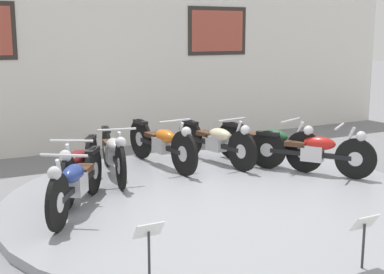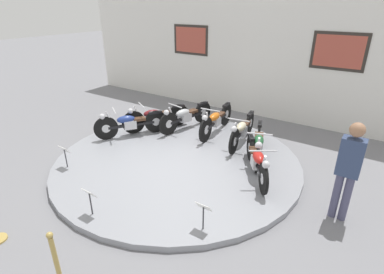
# 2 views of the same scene
# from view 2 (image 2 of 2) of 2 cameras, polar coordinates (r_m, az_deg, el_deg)

# --- Properties ---
(ground_plane) EXTENTS (60.00, 60.00, 0.00)m
(ground_plane) POSITION_cam_2_polar(r_m,az_deg,el_deg) (7.12, -2.73, -4.84)
(ground_plane) COLOR slate
(display_platform) EXTENTS (5.64, 5.64, 0.12)m
(display_platform) POSITION_cam_2_polar(r_m,az_deg,el_deg) (7.09, -2.74, -4.41)
(display_platform) COLOR gray
(display_platform) RESTS_ON ground_plane
(back_wall) EXTENTS (14.00, 0.22, 4.11)m
(back_wall) POSITION_cam_2_polar(r_m,az_deg,el_deg) (9.98, 12.02, 15.68)
(back_wall) COLOR white
(back_wall) RESTS_ON ground_plane
(motorcycle_blue) EXTENTS (1.16, 1.67, 0.79)m
(motorcycle_blue) POSITION_cam_2_polar(r_m,az_deg,el_deg) (8.22, -11.75, 2.67)
(motorcycle_blue) COLOR black
(motorcycle_blue) RESTS_ON display_platform
(motorcycle_maroon) EXTENTS (1.05, 1.75, 0.80)m
(motorcycle_maroon) POSITION_cam_2_polar(r_m,az_deg,el_deg) (8.54, -7.00, 3.87)
(motorcycle_maroon) COLOR black
(motorcycle_maroon) RESTS_ON display_platform
(motorcycle_silver) EXTENTS (0.58, 1.96, 0.80)m
(motorcycle_silver) POSITION_cam_2_polar(r_m,az_deg,el_deg) (8.54, -1.28, 4.05)
(motorcycle_silver) COLOR black
(motorcycle_silver) RESTS_ON display_platform
(motorcycle_orange) EXTENTS (0.54, 2.02, 0.81)m
(motorcycle_orange) POSITION_cam_2_polar(r_m,az_deg,el_deg) (8.25, 4.58, 3.32)
(motorcycle_orange) COLOR black
(motorcycle_orange) RESTS_ON display_platform
(motorcycle_cream) EXTENTS (0.54, 1.97, 0.79)m
(motorcycle_cream) POSITION_cam_2_polar(r_m,az_deg,el_deg) (7.73, 9.51, 1.41)
(motorcycle_cream) COLOR black
(motorcycle_cream) RESTS_ON display_platform
(motorcycle_green) EXTENTS (0.79, 1.87, 0.79)m
(motorcycle_green) POSITION_cam_2_polar(r_m,az_deg,el_deg) (7.05, 12.53, -1.15)
(motorcycle_green) COLOR black
(motorcycle_green) RESTS_ON display_platform
(motorcycle_red) EXTENTS (1.15, 1.64, 0.78)m
(motorcycle_red) POSITION_cam_2_polar(r_m,az_deg,el_deg) (6.35, 12.27, -4.21)
(motorcycle_red) COLOR black
(motorcycle_red) RESTS_ON display_platform
(info_placard_front_left) EXTENTS (0.26, 0.11, 0.51)m
(info_placard_front_left) POSITION_cam_2_polar(r_m,az_deg,el_deg) (7.07, -23.09, -2.67)
(info_placard_front_left) COLOR #333338
(info_placard_front_left) RESTS_ON display_platform
(info_placard_front_centre) EXTENTS (0.26, 0.11, 0.51)m
(info_placard_front_centre) POSITION_cam_2_polar(r_m,az_deg,el_deg) (5.40, -18.91, -10.64)
(info_placard_front_centre) COLOR #333338
(info_placard_front_centre) RESTS_ON display_platform
(info_placard_front_right) EXTENTS (0.26, 0.11, 0.51)m
(info_placard_front_right) POSITION_cam_2_polar(r_m,az_deg,el_deg) (4.82, 2.18, -13.76)
(info_placard_front_right) COLOR #333338
(info_placard_front_right) RESTS_ON display_platform
(visitor_standing) EXTENTS (0.36, 0.24, 1.79)m
(visitor_standing) POSITION_cam_2_polar(r_m,az_deg,el_deg) (5.51, 27.65, -4.99)
(visitor_standing) COLOR #4C4C6B
(visitor_standing) RESTS_ON ground_plane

